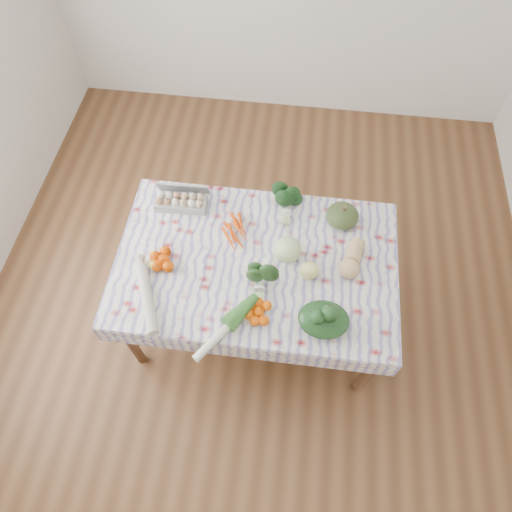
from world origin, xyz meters
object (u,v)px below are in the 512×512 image
kabocha_squash (342,216)px  cabbage (288,250)px  grapefruit (309,271)px  egg_carton (181,202)px  dining_table (256,268)px  butternut_squash (353,258)px

kabocha_squash → cabbage: (-0.31, -0.29, 0.01)m
grapefruit → kabocha_squash: bearing=66.7°
egg_carton → dining_table: bearing=-35.4°
egg_carton → cabbage: cabbage is taller
egg_carton → kabocha_squash: (1.00, 0.01, 0.02)m
egg_carton → butternut_squash: size_ratio=1.29×
cabbage → kabocha_squash: bearing=43.5°
butternut_squash → grapefruit: size_ratio=2.36×
dining_table → egg_carton: (-0.52, 0.34, 0.13)m
grapefruit → butternut_squash: bearing=24.5°
cabbage → grapefruit: size_ratio=1.47×
dining_table → grapefruit: size_ratio=14.90×
egg_carton → butternut_squash: (1.07, -0.28, 0.02)m
kabocha_squash → egg_carton: bearing=-179.5°
butternut_squash → dining_table: bearing=-160.4°
kabocha_squash → grapefruit: size_ratio=1.84×
egg_carton → kabocha_squash: size_ratio=1.65×
egg_carton → grapefruit: bearing=-27.6°
cabbage → grapefruit: bearing=-38.8°
dining_table → butternut_squash: bearing=5.6°
dining_table → grapefruit: (0.31, -0.06, 0.14)m
dining_table → cabbage: size_ratio=10.15×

